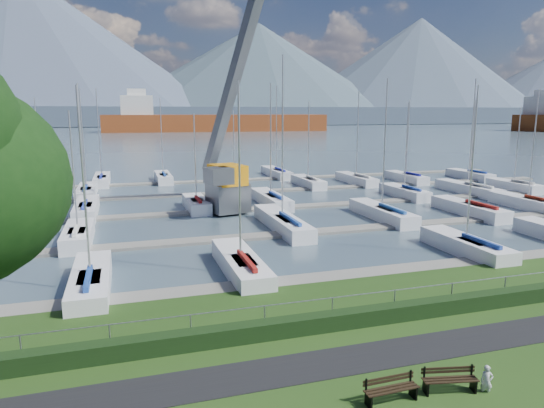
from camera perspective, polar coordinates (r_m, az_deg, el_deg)
name	(u,v)px	position (r m, az deg, el deg)	size (l,w,h in m)	color
path	(389,354)	(19.56, 13.58, -16.73)	(160.00, 2.00, 0.04)	black
water	(139,129)	(278.10, -15.34, 8.52)	(800.00, 540.00, 0.20)	#455765
hedge	(357,317)	(21.46, 10.02, -13.01)	(80.00, 0.70, 0.70)	black
fence	(354,295)	(21.46, 9.60, -10.53)	(0.04, 0.04, 80.00)	gray
foothill	(135,116)	(347.93, -15.79, 9.94)	(900.00, 80.00, 12.00)	#465467
mountains	(139,64)	(424.42, -15.33, 15.55)	(1190.00, 360.00, 115.00)	#3C4758
docks	(228,211)	(45.67, -5.16, -0.81)	(90.00, 41.60, 0.25)	slate
bench_left	(391,389)	(16.64, 13.79, -20.39)	(1.81, 0.46, 0.85)	black
bench_right	(449,380)	(17.65, 20.16, -18.83)	(1.85, 0.78, 0.85)	black
person	(487,377)	(17.99, 23.97, -18.11)	(0.39, 0.26, 1.07)	#B1B2B8
crane	(229,151)	(45.51, -5.06, 6.20)	(6.89, 13.15, 22.35)	slate
cargo_ship_mid	(208,123)	(234.52, -7.55, 9.40)	(104.78, 24.06, 21.50)	brown
sailboat_fleet	(196,149)	(46.88, -8.96, 6.46)	(76.02, 50.52, 13.71)	#2050A0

